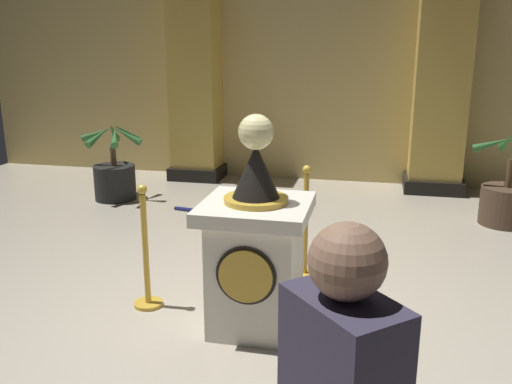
% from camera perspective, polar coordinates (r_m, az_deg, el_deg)
% --- Properties ---
extents(ground_plane, '(11.18, 11.18, 0.00)m').
position_cam_1_polar(ground_plane, '(4.56, -1.40, -12.53)').
color(ground_plane, '#B2A893').
extents(back_wall, '(11.18, 0.16, 3.42)m').
position_cam_1_polar(back_wall, '(8.73, 6.24, 12.44)').
color(back_wall, tan).
rests_on(back_wall, ground_plane).
extents(pedestal_clock, '(0.79, 0.79, 1.65)m').
position_cam_1_polar(pedestal_clock, '(4.11, -0.01, -6.02)').
color(pedestal_clock, silver).
rests_on(pedestal_clock, ground_plane).
extents(stanchion_near, '(0.24, 0.24, 1.07)m').
position_cam_1_polar(stanchion_near, '(5.13, 5.13, -4.78)').
color(stanchion_near, gold).
rests_on(stanchion_near, ground_plane).
extents(stanchion_far, '(0.24, 0.24, 1.05)m').
position_cam_1_polar(stanchion_far, '(4.62, -11.34, -7.41)').
color(stanchion_far, gold).
rests_on(stanchion_far, ground_plane).
extents(velvet_rope, '(1.08, 1.07, 0.22)m').
position_cam_1_polar(velvet_rope, '(4.69, -2.72, -1.34)').
color(velvet_rope, '#141947').
extents(column_left, '(0.85, 0.85, 3.28)m').
position_cam_1_polar(column_left, '(8.82, -6.20, 11.94)').
color(column_left, black).
rests_on(column_left, ground_plane).
extents(column_right, '(0.88, 0.88, 3.28)m').
position_cam_1_polar(column_right, '(8.40, 18.70, 11.08)').
color(column_right, black).
rests_on(column_right, ground_plane).
extents(potted_palm_left, '(0.88, 0.82, 1.10)m').
position_cam_1_polar(potted_palm_left, '(7.89, -14.48, 1.68)').
color(potted_palm_left, black).
rests_on(potted_palm_left, ground_plane).
extents(potted_palm_right, '(0.89, 0.87, 1.15)m').
position_cam_1_polar(potted_palm_right, '(7.23, 24.58, -0.72)').
color(potted_palm_right, '#4C3828').
rests_on(potted_palm_right, ground_plane).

